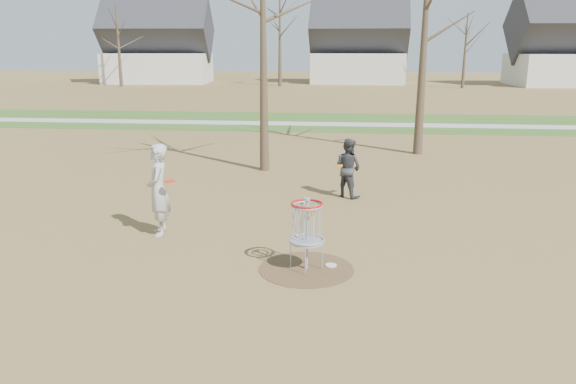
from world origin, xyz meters
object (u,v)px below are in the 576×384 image
Objects in this scene: player_standing at (158,190)px; player_throwing at (348,168)px; disc_grounded at (331,265)px; disc_golf_basket at (307,223)px.

player_standing is 5.53m from player_throwing.
player_standing is 4.24m from disc_grounded.
player_standing is 1.25× the size of player_throwing.
player_throwing is 5.22m from disc_grounded.
player_throwing reaches higher than disc_grounded.
player_throwing reaches higher than disc_golf_basket.
disc_golf_basket is at bearing 49.60° from player_standing.
player_standing is 9.26× the size of disc_grounded.
player_standing is 3.78m from disc_golf_basket.
disc_golf_basket is (-0.46, -0.19, 0.89)m from disc_grounded.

